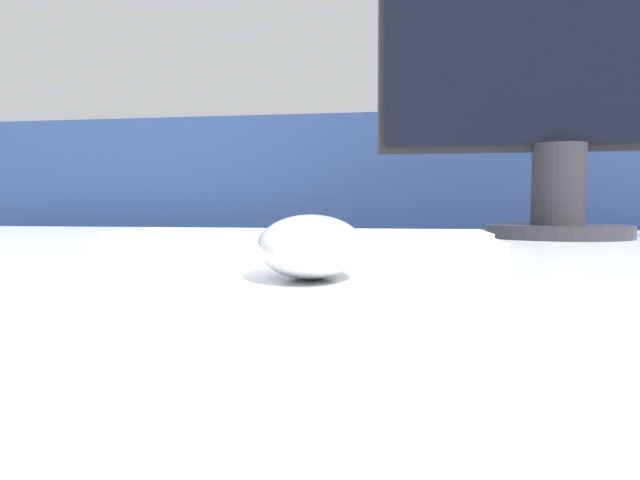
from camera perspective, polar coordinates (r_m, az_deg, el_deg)
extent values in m
cube|color=navy|center=(1.49, 4.76, -8.33)|extent=(5.00, 0.03, 1.02)
ellipsoid|color=white|center=(0.43, -0.87, -0.57)|extent=(0.10, 0.14, 0.04)
cube|color=silver|center=(0.65, -1.56, -0.52)|extent=(0.41, 0.15, 0.02)
cube|color=silver|center=(0.65, -1.56, 0.53)|extent=(0.39, 0.13, 0.01)
cylinder|color=#28282D|center=(1.02, 20.91, 0.75)|extent=(0.22, 0.22, 0.02)
cylinder|color=#28282D|center=(1.02, 20.99, 4.77)|extent=(0.08, 0.08, 0.12)
cube|color=#28282D|center=(1.06, 21.22, 18.28)|extent=(0.55, 0.01, 0.40)
cube|color=black|center=(1.06, 21.28, 18.35)|extent=(0.53, 0.02, 0.37)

